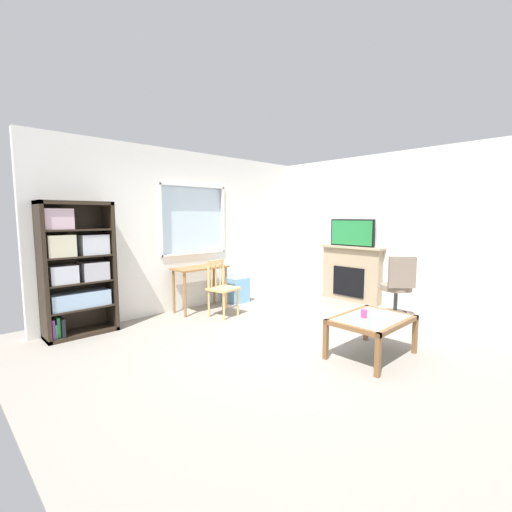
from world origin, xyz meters
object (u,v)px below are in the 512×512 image
(tv, at_px, (352,233))
(coffee_table, at_px, (372,323))
(office_chair, at_px, (398,284))
(fireplace, at_px, (351,273))
(bookshelf, at_px, (76,267))
(desk_under_window, at_px, (200,274))
(wooden_chair, at_px, (222,288))
(plastic_drawer_unit, at_px, (236,290))
(sippy_cup, at_px, (364,313))

(tv, height_order, coffee_table, tv)
(office_chair, bearing_deg, fireplace, 65.79)
(fireplace, bearing_deg, bookshelf, 161.15)
(desk_under_window, distance_m, tv, 2.92)
(wooden_chair, bearing_deg, plastic_drawer_unit, 35.70)
(bookshelf, bearing_deg, tv, -18.92)
(wooden_chair, distance_m, fireplace, 2.59)
(wooden_chair, xyz_separation_m, fireplace, (2.43, -0.88, 0.06))
(tv, distance_m, coffee_table, 2.87)
(desk_under_window, xyz_separation_m, office_chair, (1.97, -2.54, -0.07))
(bookshelf, distance_m, wooden_chair, 2.12)
(desk_under_window, bearing_deg, tv, -29.47)
(desk_under_window, distance_m, coffee_table, 3.03)
(wooden_chair, xyz_separation_m, tv, (2.42, -0.88, 0.84))
(bookshelf, height_order, desk_under_window, bookshelf)
(office_chair, bearing_deg, coffee_table, -164.70)
(fireplace, height_order, tv, tv)
(office_chair, height_order, coffee_table, office_chair)
(wooden_chair, bearing_deg, fireplace, -19.90)
(wooden_chair, height_order, fireplace, fireplace)
(wooden_chair, xyz_separation_m, plastic_drawer_unit, (0.79, 0.56, -0.23))
(desk_under_window, xyz_separation_m, tv, (2.47, -1.40, 0.68))
(bookshelf, relative_size, sippy_cup, 20.06)
(desk_under_window, bearing_deg, sippy_cup, -85.74)
(wooden_chair, distance_m, office_chair, 2.79)
(fireplace, relative_size, office_chair, 1.28)
(wooden_chair, bearing_deg, coffee_table, -84.81)
(wooden_chair, height_order, office_chair, office_chair)
(office_chair, bearing_deg, sippy_cup, -167.32)
(fireplace, xyz_separation_m, office_chair, (-0.52, -1.15, 0.03))
(fireplace, bearing_deg, coffee_table, -143.89)
(office_chair, height_order, sippy_cup, office_chair)
(fireplace, xyz_separation_m, tv, (-0.02, 0.00, 0.77))
(tv, xyz_separation_m, coffee_table, (-2.19, -1.61, -0.91))
(fireplace, distance_m, sippy_cup, 2.74)
(plastic_drawer_unit, height_order, coffee_table, plastic_drawer_unit)
(fireplace, height_order, sippy_cup, fireplace)
(plastic_drawer_unit, height_order, office_chair, office_chair)
(sippy_cup, bearing_deg, tv, 34.42)
(bookshelf, bearing_deg, desk_under_window, -3.23)
(bookshelf, bearing_deg, plastic_drawer_unit, -1.21)
(desk_under_window, distance_m, sippy_cup, 2.95)
(tv, relative_size, sippy_cup, 10.00)
(bookshelf, xyz_separation_m, tv, (4.39, -1.50, 0.37))
(coffee_table, xyz_separation_m, sippy_cup, (-0.06, 0.07, 0.11))
(wooden_chair, xyz_separation_m, office_chair, (1.92, -2.03, 0.09))
(wooden_chair, relative_size, tv, 1.00)
(wooden_chair, bearing_deg, desk_under_window, 95.97)
(desk_under_window, relative_size, office_chair, 0.94)
(desk_under_window, xyz_separation_m, sippy_cup, (0.22, -2.94, -0.12))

